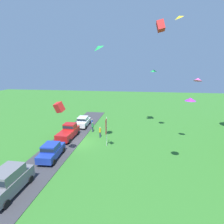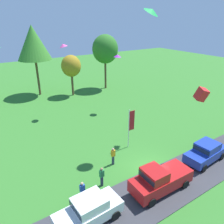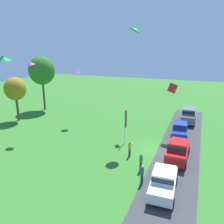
# 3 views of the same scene
# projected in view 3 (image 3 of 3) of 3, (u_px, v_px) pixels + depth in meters

# --- Properties ---
(ground_plane) EXTENTS (120.00, 120.00, 0.00)m
(ground_plane) POSITION_uv_depth(u_px,v_px,m) (157.00, 151.00, 24.01)
(ground_plane) COLOR #337528
(pavement_strip) EXTENTS (36.00, 4.40, 0.06)m
(pavement_strip) POSITION_uv_depth(u_px,v_px,m) (178.00, 154.00, 23.19)
(pavement_strip) COLOR #38383D
(pavement_strip) RESTS_ON ground
(car_sedan_near_entrance) EXTENTS (4.47, 2.10, 1.84)m
(car_sedan_near_entrance) POSITION_uv_depth(u_px,v_px,m) (164.00, 180.00, 16.80)
(car_sedan_near_entrance) COLOR white
(car_sedan_near_entrance) RESTS_ON ground
(car_pickup_far_end) EXTENTS (5.03, 2.12, 2.14)m
(car_pickup_far_end) POSITION_uv_depth(u_px,v_px,m) (178.00, 150.00, 21.73)
(car_pickup_far_end) COLOR red
(car_pickup_far_end) RESTS_ON ground
(car_sedan_by_flagpole) EXTENTS (4.51, 2.19, 1.84)m
(car_sedan_by_flagpole) POSITION_uv_depth(u_px,v_px,m) (180.00, 129.00, 27.49)
(car_sedan_by_flagpole) COLOR #1E389E
(car_sedan_by_flagpole) RESTS_ON ground
(car_suv_mid_row) EXTENTS (4.62, 2.09, 2.28)m
(car_suv_mid_row) POSITION_uv_depth(u_px,v_px,m) (189.00, 115.00, 32.68)
(car_suv_mid_row) COLOR slate
(car_suv_mid_row) RESTS_ON ground
(person_watching_sky) EXTENTS (0.36, 0.24, 1.71)m
(person_watching_sky) POSITION_uv_depth(u_px,v_px,m) (130.00, 149.00, 22.52)
(person_watching_sky) COLOR #2D334C
(person_watching_sky) RESTS_ON ground
(person_on_lawn) EXTENTS (0.36, 0.24, 1.71)m
(person_on_lawn) POSITION_uv_depth(u_px,v_px,m) (142.00, 175.00, 17.88)
(person_on_lawn) COLOR #2D334C
(person_on_lawn) RESTS_ON ground
(person_beside_suv) EXTENTS (0.36, 0.24, 1.71)m
(person_beside_suv) POSITION_uv_depth(u_px,v_px,m) (141.00, 162.00, 19.86)
(person_beside_suv) COLOR #2D334C
(person_beside_suv) RESTS_ON ground
(tree_center_back) EXTENTS (3.20, 3.20, 6.75)m
(tree_center_back) POSITION_uv_depth(u_px,v_px,m) (15.00, 89.00, 32.96)
(tree_center_back) COLOR brown
(tree_center_back) RESTS_ON ground
(tree_lone_near) EXTENTS (4.56, 4.56, 9.63)m
(tree_lone_near) POSITION_uv_depth(u_px,v_px,m) (42.00, 71.00, 38.57)
(tree_lone_near) COLOR brown
(tree_lone_near) RESTS_ON ground
(flag_banner) EXTENTS (0.71, 0.08, 4.16)m
(flag_banner) POSITION_uv_depth(u_px,v_px,m) (125.00, 122.00, 25.39)
(flag_banner) COLOR silver
(flag_banner) RESTS_ON ground
(kite_delta_trailing_tail) EXTENTS (1.44, 1.41, 0.63)m
(kite_delta_trailing_tail) POSITION_uv_depth(u_px,v_px,m) (30.00, 63.00, 26.06)
(kite_delta_trailing_tail) COLOR #EA4C9E
(kite_delta_high_right) EXTENTS (1.80, 1.79, 0.92)m
(kite_delta_high_right) POSITION_uv_depth(u_px,v_px,m) (136.00, 30.00, 23.48)
(kite_delta_high_right) COLOR green
(kite_diamond_low_drifter) EXTENTS (1.26, 1.24, 0.39)m
(kite_diamond_low_drifter) POSITION_uv_depth(u_px,v_px,m) (3.00, 58.00, 16.69)
(kite_diamond_low_drifter) COLOR green
(kite_box_mid_center) EXTENTS (1.16, 1.20, 1.36)m
(kite_box_mid_center) POSITION_uv_depth(u_px,v_px,m) (173.00, 88.00, 26.19)
(kite_box_mid_center) COLOR red
(kite_delta_over_trees) EXTENTS (1.17, 1.16, 0.34)m
(kite_delta_over_trees) POSITION_uv_depth(u_px,v_px,m) (77.00, 72.00, 31.33)
(kite_delta_over_trees) COLOR purple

